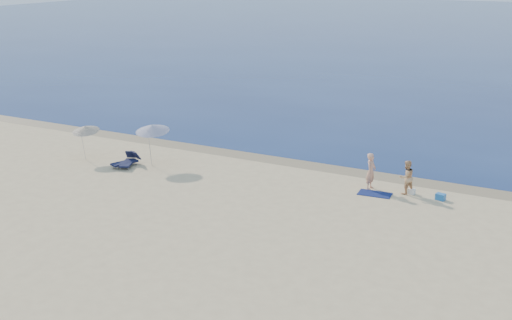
{
  "coord_description": "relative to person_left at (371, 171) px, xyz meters",
  "views": [
    {
      "loc": [
        13.36,
        -12.81,
        11.19
      ],
      "look_at": [
        -1.6,
        16.0,
        1.0
      ],
      "focal_mm": 45.0,
      "sensor_mm": 36.0,
      "label": 1
    }
  ],
  "objects": [
    {
      "name": "sea",
      "position": [
        -4.36,
        82.84,
        -0.94
      ],
      "size": [
        240.0,
        160.0,
        0.01
      ],
      "primitive_type": "cube",
      "color": "#0D2052",
      "rests_on": "ground"
    },
    {
      "name": "wet_sand_strip",
      "position": [
        -4.36,
        2.24,
        -0.94
      ],
      "size": [
        240.0,
        1.6,
        0.0
      ],
      "primitive_type": "cube",
      "color": "#847254",
      "rests_on": "ground"
    },
    {
      "name": "person_left",
      "position": [
        0.0,
        0.0,
        0.0
      ],
      "size": [
        0.5,
        0.72,
        1.88
      ],
      "primitive_type": "imported",
      "rotation": [
        0.0,
        0.0,
        1.5
      ],
      "color": "tan",
      "rests_on": "ground"
    },
    {
      "name": "person_right",
      "position": [
        1.78,
        0.13,
        -0.08
      ],
      "size": [
        1.04,
        1.06,
        1.73
      ],
      "primitive_type": "imported",
      "rotation": [
        0.0,
        0.0,
        -2.27
      ],
      "color": "tan",
      "rests_on": "ground"
    },
    {
      "name": "beach_towel",
      "position": [
        0.45,
        -0.64,
        -0.93
      ],
      "size": [
        1.7,
        1.03,
        0.03
      ],
      "primitive_type": "cube",
      "rotation": [
        0.0,
        0.0,
        0.08
      ],
      "color": "#0E1849",
      "rests_on": "ground"
    },
    {
      "name": "white_bag",
      "position": [
        2.07,
        0.23,
        -0.81
      ],
      "size": [
        0.36,
        0.32,
        0.27
      ],
      "primitive_type": "cube",
      "rotation": [
        0.0,
        0.0,
        -0.15
      ],
      "color": "white",
      "rests_on": "ground"
    },
    {
      "name": "blue_cooler",
      "position": [
        3.53,
        0.06,
        -0.78
      ],
      "size": [
        0.5,
        0.4,
        0.31
      ],
      "primitive_type": "cube",
      "rotation": [
        0.0,
        0.0,
        -0.21
      ],
      "color": "#2169B7",
      "rests_on": "ground"
    },
    {
      "name": "umbrella_near",
      "position": [
        -12.17,
        -1.8,
        1.2
      ],
      "size": [
        2.25,
        2.27,
        2.49
      ],
      "rotation": [
        0.0,
        0.0,
        0.2
      ],
      "color": "silver",
      "rests_on": "ground"
    },
    {
      "name": "umbrella_far",
      "position": [
        -16.31,
        -2.65,
        0.87
      ],
      "size": [
        1.84,
        1.86,
        2.13
      ],
      "rotation": [
        0.0,
        0.0,
        0.19
      ],
      "color": "silver",
      "rests_on": "ground"
    },
    {
      "name": "lounger_left",
      "position": [
        -13.33,
        -2.66,
        -0.67
      ],
      "size": [
        1.13,
        1.75,
        0.74
      ],
      "rotation": [
        0.0,
        0.0,
        0.39
      ],
      "color": "#131734",
      "rests_on": "ground"
    },
    {
      "name": "lounger_right",
      "position": [
        -13.41,
        -2.71,
        -0.67
      ],
      "size": [
        1.11,
        1.8,
        0.76
      ],
      "rotation": [
        0.0,
        0.0,
        -0.35
      ],
      "color": "#131735",
      "rests_on": "ground"
    }
  ]
}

